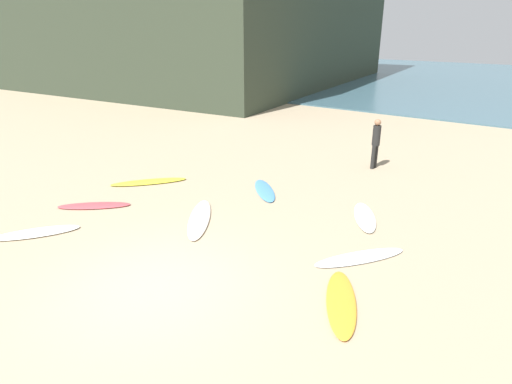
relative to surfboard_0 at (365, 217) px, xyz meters
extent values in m
plane|color=tan|center=(-2.21, -5.52, -0.04)|extent=(120.00, 120.00, 0.00)
cube|color=#426675|center=(-2.21, 34.32, 0.00)|extent=(120.00, 40.00, 0.08)
ellipsoid|color=silver|center=(0.00, 0.00, 0.00)|extent=(1.41, 2.00, 0.08)
ellipsoid|color=white|center=(-6.36, -5.57, 0.00)|extent=(1.64, 1.99, 0.07)
ellipsoid|color=white|center=(0.73, -2.12, -0.01)|extent=(1.73, 2.12, 0.07)
ellipsoid|color=silver|center=(-3.58, -2.62, 0.00)|extent=(1.93, 2.43, 0.08)
ellipsoid|color=#D84B53|center=(-6.66, -3.67, -0.01)|extent=(1.87, 1.69, 0.07)
ellipsoid|color=#5297D5|center=(-3.33, 0.13, -0.01)|extent=(1.76, 1.79, 0.07)
ellipsoid|color=yellow|center=(-6.89, -1.41, 0.00)|extent=(1.96, 2.19, 0.08)
ellipsoid|color=orange|center=(1.10, -3.92, 0.00)|extent=(1.47, 2.18, 0.08)
cylinder|color=black|center=(-1.40, 4.46, 0.38)|extent=(0.14, 0.14, 0.85)
cylinder|color=black|center=(-1.42, 4.26, 0.38)|extent=(0.14, 0.14, 0.85)
cylinder|color=black|center=(-1.41, 4.36, 1.16)|extent=(0.30, 0.30, 0.71)
sphere|color=#9E7051|center=(-1.41, 4.36, 1.63)|extent=(0.23, 0.23, 0.23)
camera|label=1|loc=(3.69, -10.41, 4.85)|focal=30.51mm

